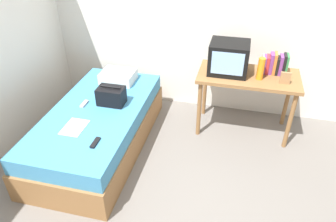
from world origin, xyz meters
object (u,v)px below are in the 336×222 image
(desk, at_px, (248,82))
(magazine, at_px, (75,127))
(water_bottle, at_px, (261,69))
(remote_dark, at_px, (95,143))
(handbag, at_px, (111,96))
(tv, at_px, (229,58))
(picture_frame, at_px, (285,78))
(remote_silver, at_px, (84,104))
(pillow, at_px, (118,76))
(book_row, at_px, (275,64))
(bed, at_px, (98,128))

(desk, height_order, magazine, desk)
(water_bottle, bearing_deg, remote_dark, -140.63)
(handbag, bearing_deg, tv, 25.63)
(desk, xyz_separation_m, picture_frame, (0.38, -0.13, 0.17))
(desk, relative_size, picture_frame, 8.46)
(remote_dark, height_order, remote_silver, same)
(tv, relative_size, magazine, 1.52)
(pillow, bearing_deg, book_row, 4.79)
(pillow, xyz_separation_m, magazine, (-0.07, -1.06, -0.06))
(book_row, relative_size, remote_dark, 1.84)
(pillow, xyz_separation_m, remote_dark, (0.25, -1.24, -0.05))
(bed, relative_size, remote_dark, 12.82)
(tv, relative_size, handbag, 1.47)
(bed, distance_m, tv, 1.71)
(remote_dark, bearing_deg, handbag, 99.45)
(remote_dark, bearing_deg, picture_frame, 33.67)
(water_bottle, bearing_deg, handbag, -162.67)
(water_bottle, bearing_deg, desk, 144.93)
(pillow, xyz_separation_m, remote_silver, (-0.17, -0.63, -0.05))
(pillow, height_order, remote_dark, pillow)
(magazine, bearing_deg, pillow, 86.21)
(remote_dark, bearing_deg, water_bottle, 39.37)
(desk, bearing_deg, tv, 177.01)
(tv, xyz_separation_m, remote_silver, (-1.53, -0.69, -0.43))
(magazine, bearing_deg, handbag, 69.61)
(desk, relative_size, pillow, 2.79)
(picture_frame, distance_m, handbag, 1.93)
(remote_dark, bearing_deg, magazine, 149.40)
(desk, height_order, remote_silver, desk)
(tv, bearing_deg, water_bottle, -14.32)
(tv, distance_m, remote_dark, 1.77)
(tv, xyz_separation_m, picture_frame, (0.63, -0.14, -0.11))
(water_bottle, height_order, remote_silver, water_bottle)
(pillow, bearing_deg, water_bottle, -1.04)
(pillow, xyz_separation_m, handbag, (0.13, -0.53, 0.04))
(tv, relative_size, remote_dark, 2.82)
(magazine, bearing_deg, water_bottle, 29.78)
(desk, relative_size, handbag, 3.87)
(picture_frame, height_order, remote_silver, picture_frame)
(desk, height_order, book_row, book_row)
(picture_frame, height_order, magazine, picture_frame)
(water_bottle, relative_size, handbag, 0.84)
(pillow, bearing_deg, remote_silver, -105.19)
(picture_frame, bearing_deg, water_bottle, 169.68)
(bed, relative_size, pillow, 4.81)
(water_bottle, relative_size, book_row, 0.88)
(tv, xyz_separation_m, pillow, (-1.36, -0.06, -0.38))
(tv, xyz_separation_m, water_bottle, (0.36, -0.09, -0.05))
(desk, relative_size, magazine, 4.00)
(bed, xyz_separation_m, book_row, (1.88, 0.85, 0.63))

